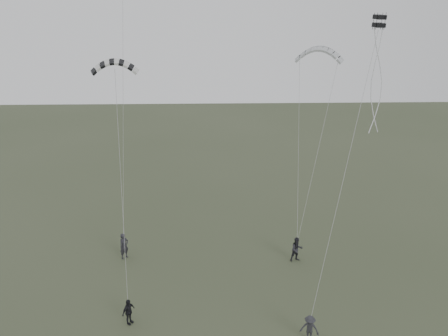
{
  "coord_description": "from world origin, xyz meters",
  "views": [
    {
      "loc": [
        0.17,
        -21.38,
        16.61
      ],
      "look_at": [
        1.15,
        5.68,
        7.42
      ],
      "focal_mm": 35.0,
      "sensor_mm": 36.0,
      "label": 1
    }
  ],
  "objects_px": {
    "flyer_center": "(129,312)",
    "kite_striped": "(114,62)",
    "flyer_far": "(310,329)",
    "kite_box": "(379,21)",
    "flyer_right": "(297,249)",
    "kite_pale_large": "(319,49)",
    "flyer_left": "(124,246)"
  },
  "relations": [
    {
      "from": "flyer_center",
      "to": "kite_striped",
      "type": "xyz_separation_m",
      "value": [
        -0.88,
        5.71,
        13.47
      ]
    },
    {
      "from": "flyer_far",
      "to": "kite_striped",
      "type": "xyz_separation_m",
      "value": [
        -10.92,
        7.55,
        13.47
      ]
    },
    {
      "from": "kite_striped",
      "to": "kite_box",
      "type": "xyz_separation_m",
      "value": [
        15.46,
        -0.83,
        2.3
      ]
    },
    {
      "from": "flyer_right",
      "to": "kite_pale_large",
      "type": "height_order",
      "value": "kite_pale_large"
    },
    {
      "from": "flyer_left",
      "to": "kite_striped",
      "type": "bearing_deg",
      "value": -113.6
    },
    {
      "from": "flyer_center",
      "to": "flyer_far",
      "type": "height_order",
      "value": "flyer_far"
    },
    {
      "from": "flyer_far",
      "to": "kite_box",
      "type": "bearing_deg",
      "value": 75.95
    },
    {
      "from": "flyer_left",
      "to": "kite_box",
      "type": "height_order",
      "value": "kite_box"
    },
    {
      "from": "flyer_right",
      "to": "kite_pale_large",
      "type": "relative_size",
      "value": 0.5
    },
    {
      "from": "flyer_center",
      "to": "kite_pale_large",
      "type": "distance_m",
      "value": 23.21
    },
    {
      "from": "flyer_left",
      "to": "flyer_center",
      "type": "distance_m",
      "value": 7.57
    },
    {
      "from": "flyer_center",
      "to": "kite_striped",
      "type": "distance_m",
      "value": 14.66
    },
    {
      "from": "kite_pale_large",
      "to": "kite_box",
      "type": "bearing_deg",
      "value": -58.68
    },
    {
      "from": "flyer_center",
      "to": "kite_pale_large",
      "type": "height_order",
      "value": "kite_pale_large"
    },
    {
      "from": "flyer_far",
      "to": "kite_pale_large",
      "type": "xyz_separation_m",
      "value": [
        3.25,
        15.02,
        13.72
      ]
    },
    {
      "from": "flyer_right",
      "to": "flyer_center",
      "type": "xyz_separation_m",
      "value": [
        -10.98,
        -6.55,
        -0.13
      ]
    },
    {
      "from": "flyer_left",
      "to": "kite_pale_large",
      "type": "height_order",
      "value": "kite_pale_large"
    },
    {
      "from": "flyer_far",
      "to": "flyer_left",
      "type": "bearing_deg",
      "value": 161.46
    },
    {
      "from": "flyer_left",
      "to": "kite_striped",
      "type": "height_order",
      "value": "kite_striped"
    },
    {
      "from": "kite_box",
      "to": "flyer_center",
      "type": "bearing_deg",
      "value": -178.42
    },
    {
      "from": "flyer_right",
      "to": "flyer_center",
      "type": "distance_m",
      "value": 12.79
    },
    {
      "from": "flyer_right",
      "to": "flyer_far",
      "type": "distance_m",
      "value": 8.44
    },
    {
      "from": "flyer_center",
      "to": "kite_striped",
      "type": "bearing_deg",
      "value": 43.0
    },
    {
      "from": "flyer_left",
      "to": "kite_pale_large",
      "type": "distance_m",
      "value": 20.92
    },
    {
      "from": "kite_pale_large",
      "to": "flyer_center",
      "type": "bearing_deg",
      "value": -112.71
    },
    {
      "from": "flyer_center",
      "to": "flyer_left",
      "type": "bearing_deg",
      "value": 46.22
    },
    {
      "from": "kite_pale_large",
      "to": "kite_box",
      "type": "xyz_separation_m",
      "value": [
        1.29,
        -8.3,
        2.05
      ]
    },
    {
      "from": "flyer_left",
      "to": "kite_pale_large",
      "type": "relative_size",
      "value": 0.53
    },
    {
      "from": "flyer_left",
      "to": "flyer_right",
      "type": "height_order",
      "value": "flyer_left"
    },
    {
      "from": "kite_box",
      "to": "flyer_left",
      "type": "bearing_deg",
      "value": 154.2
    },
    {
      "from": "kite_striped",
      "to": "kite_pale_large",
      "type": "bearing_deg",
      "value": 19.86
    },
    {
      "from": "flyer_center",
      "to": "kite_box",
      "type": "xyz_separation_m",
      "value": [
        14.57,
        4.88,
        15.78
      ]
    }
  ]
}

